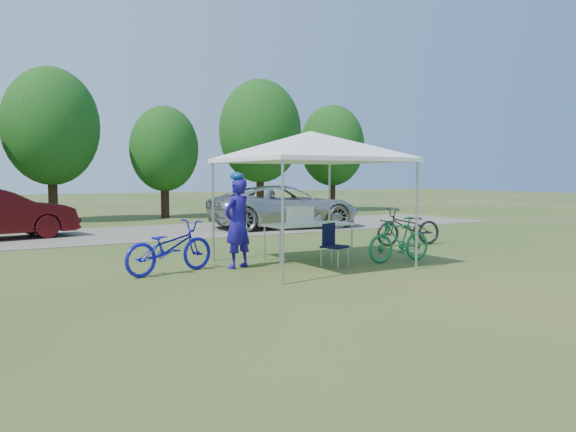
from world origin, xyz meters
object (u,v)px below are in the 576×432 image
object	(u,v)px
folding_chair	(332,241)
bike_green	(399,239)
bike_dark	(409,227)
bike_blue	(170,247)
minivan	(285,206)
cyclist	(237,223)
folding_table	(309,225)
cooler	(300,215)

from	to	relation	value
folding_chair	bike_green	distance (m)	1.60
bike_green	bike_dark	world-z (taller)	bike_dark
bike_blue	minivan	xyz separation A→B (m)	(6.40, 6.82, 0.26)
bike_dark	minivan	size ratio (longest dim) A/B	0.36
folding_chair	cyclist	size ratio (longest dim) A/B	0.49
bike_green	minivan	distance (m)	8.10
folding_chair	bike_dark	bearing A→B (deg)	2.33
cyclist	minivan	xyz separation A→B (m)	(5.03, 6.89, -0.14)
folding_table	bike_dark	xyz separation A→B (m)	(3.60, 0.77, -0.25)
bike_green	bike_dark	xyz separation A→B (m)	(2.11, 2.01, 0.02)
folding_chair	cooler	xyz separation A→B (m)	(-0.13, 1.02, 0.47)
cyclist	bike_dark	size ratio (longest dim) A/B	0.95
folding_table	bike_green	xyz separation A→B (m)	(1.49, -1.24, -0.27)
folding_chair	cooler	world-z (taller)	cooler
cooler	bike_green	world-z (taller)	cooler
cooler	folding_chair	bearing A→B (deg)	-82.78
folding_chair	minivan	bearing A→B (deg)	43.13
folding_chair	cyclist	world-z (taller)	cyclist
cyclist	bike_blue	world-z (taller)	cyclist
folding_table	bike_green	bearing A→B (deg)	-39.75
cooler	minivan	bearing A→B (deg)	62.72
cyclist	minivan	bearing A→B (deg)	-148.30
folding_chair	bike_blue	distance (m)	3.21
folding_chair	cyclist	xyz separation A→B (m)	(-1.72, 0.80, 0.38)
folding_chair	bike_blue	bearing A→B (deg)	140.85
cooler	minivan	xyz separation A→B (m)	(3.44, 6.67, -0.23)
folding_table	cooler	world-z (taller)	cooler
minivan	bike_dark	bearing A→B (deg)	-168.87
bike_green	cooler	bearing A→B (deg)	-123.44
folding_table	bike_blue	distance (m)	3.20
bike_blue	folding_table	bearing A→B (deg)	-102.61
folding_table	bike_green	size ratio (longest dim) A/B	1.21
folding_table	cyclist	bearing A→B (deg)	-172.98
bike_blue	bike_dark	xyz separation A→B (m)	(6.79, 0.93, 0.00)
minivan	folding_chair	bearing A→B (deg)	164.12
bike_blue	bike_green	size ratio (longest dim) A/B	1.18
cooler	cyclist	bearing A→B (deg)	-172.02
cooler	minivan	distance (m)	7.50
folding_table	folding_chair	world-z (taller)	folding_chair
folding_table	bike_blue	world-z (taller)	bike_blue
cyclist	bike_blue	distance (m)	1.43
bike_blue	bike_green	world-z (taller)	bike_blue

